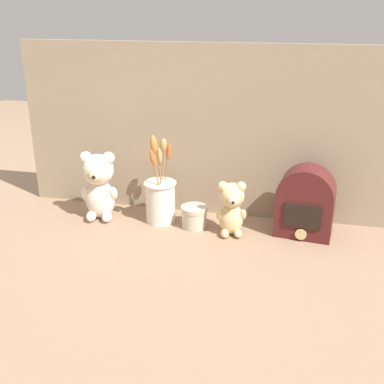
% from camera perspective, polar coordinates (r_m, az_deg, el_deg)
% --- Properties ---
extents(ground_plane, '(4.00, 4.00, 0.00)m').
position_cam_1_polar(ground_plane, '(1.66, -0.15, -4.48)').
color(ground_plane, '#8E7056').
extents(backdrop_wall, '(1.32, 0.02, 0.61)m').
position_cam_1_polar(backdrop_wall, '(1.71, 1.09, 7.16)').
color(backdrop_wall, gray).
rests_on(backdrop_wall, ground).
extents(teddy_bear_large, '(0.14, 0.13, 0.25)m').
position_cam_1_polar(teddy_bear_large, '(1.73, -10.98, 0.90)').
color(teddy_bear_large, beige).
rests_on(teddy_bear_large, ground).
extents(teddy_bear_medium, '(0.11, 0.10, 0.19)m').
position_cam_1_polar(teddy_bear_medium, '(1.59, 4.69, -1.83)').
color(teddy_bear_medium, '#DBBC84').
rests_on(teddy_bear_medium, ground).
extents(flower_vase, '(0.12, 0.12, 0.32)m').
position_cam_1_polar(flower_vase, '(1.69, -3.77, -0.59)').
color(flower_vase, silver).
rests_on(flower_vase, ground).
extents(vintage_radio, '(0.20, 0.13, 0.24)m').
position_cam_1_polar(vintage_radio, '(1.62, 13.28, -1.31)').
color(vintage_radio, '#4C1919').
rests_on(vintage_radio, ground).
extents(decorative_tin_tall, '(0.09, 0.09, 0.08)m').
position_cam_1_polar(decorative_tin_tall, '(1.67, 0.27, -2.93)').
color(decorative_tin_tall, beige).
rests_on(decorative_tin_tall, ground).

